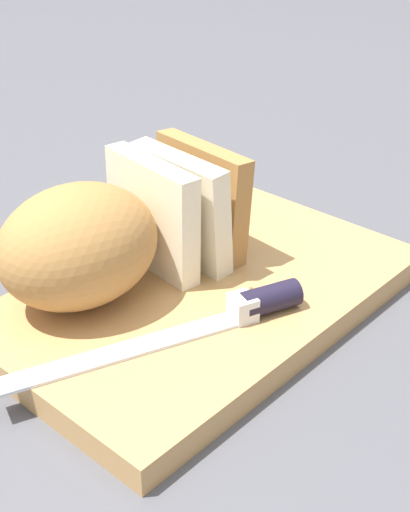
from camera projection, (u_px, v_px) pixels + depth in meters
name	position (u px, v px, depth m)	size (l,w,h in m)	color
ground_plane	(205.00, 307.00, 0.67)	(3.00, 3.00, 0.00)	#4C4C51
cutting_board	(205.00, 296.00, 0.67)	(0.39, 0.24, 0.02)	tan
bread_loaf	(110.00, 233.00, 0.63)	(0.24, 0.14, 0.11)	#A8753D
bread_knife	(231.00, 313.00, 0.60)	(0.25, 0.12, 0.02)	silver
crumb_near_knife	(173.00, 276.00, 0.67)	(0.01, 0.01, 0.01)	#A8753D
crumb_near_loaf	(157.00, 269.00, 0.68)	(0.01, 0.01, 0.01)	#A8753D
crumb_stray_left	(250.00, 288.00, 0.65)	(0.00, 0.00, 0.00)	#A8753D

